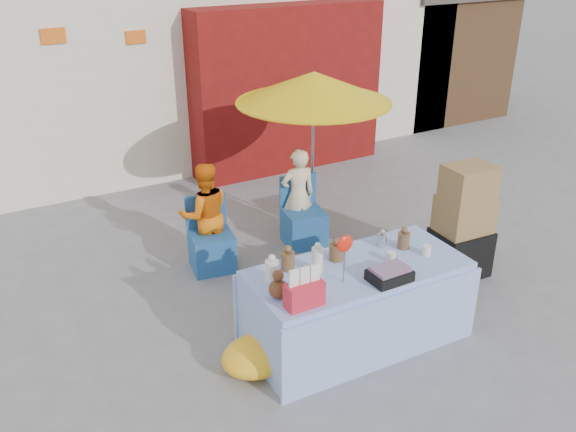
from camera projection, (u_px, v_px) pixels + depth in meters
ground at (306, 333)px, 6.03m from camera, size 80.00×80.00×0.00m
market_table at (356, 303)px, 5.75m from camera, size 2.13×1.05×1.27m
chair_left at (212, 248)px, 7.09m from camera, size 0.55×0.54×0.85m
chair_right at (303, 225)px, 7.65m from camera, size 0.55×0.54×0.85m
vendor_orange at (205, 215)px, 7.03m from camera, size 0.68×0.57×1.26m
vendor_beige at (298, 195)px, 7.61m from camera, size 0.48×0.36×1.21m
umbrella at (314, 88)px, 7.31m from camera, size 1.90×1.90×2.09m
box_stack at (463, 225)px, 6.82m from camera, size 0.63×0.53×1.33m
tarp_bundle at (258, 355)px, 5.46m from camera, size 0.78×0.67×0.31m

